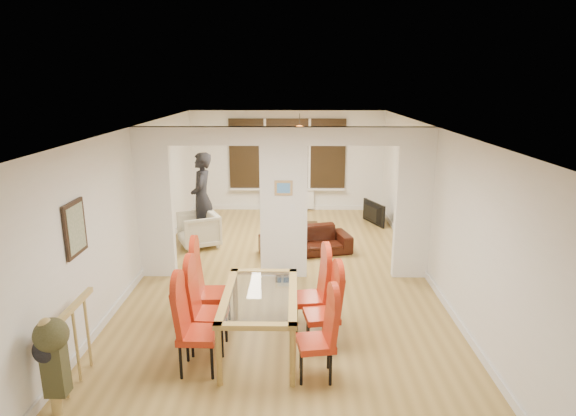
{
  "coord_description": "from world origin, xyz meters",
  "views": [
    {
      "loc": [
        0.17,
        -7.91,
        3.32
      ],
      "look_at": [
        0.07,
        0.6,
        1.07
      ],
      "focal_mm": 30.0,
      "sensor_mm": 36.0,
      "label": 1
    }
  ],
  "objects_px": {
    "dining_table": "(260,321)",
    "sofa": "(305,241)",
    "coffee_table": "(295,229)",
    "dining_chair_lb": "(209,309)",
    "dining_chair_rc": "(310,293)",
    "dining_chair_rb": "(322,310)",
    "bottle": "(303,220)",
    "television": "(370,213)",
    "dining_chair_ra": "(316,337)",
    "dining_chair_lc": "(212,288)",
    "armchair": "(199,230)",
    "dining_chair_la": "(198,328)",
    "person": "(202,198)",
    "bowl": "(292,224)"
  },
  "relations": [
    {
      "from": "dining_table",
      "to": "sofa",
      "type": "xyz_separation_m",
      "value": [
        0.65,
        3.54,
        -0.12
      ]
    },
    {
      "from": "dining_table",
      "to": "coffee_table",
      "type": "relative_size",
      "value": 1.63
    },
    {
      "from": "dining_chair_lb",
      "to": "dining_chair_rc",
      "type": "relative_size",
      "value": 1.01
    },
    {
      "from": "dining_chair_rb",
      "to": "bottle",
      "type": "xyz_separation_m",
      "value": [
        -0.16,
        4.6,
        -0.16
      ]
    },
    {
      "from": "dining_table",
      "to": "dining_chair_rb",
      "type": "distance_m",
      "value": 0.79
    },
    {
      "from": "television",
      "to": "dining_chair_rc",
      "type": "bearing_deg",
      "value": 140.78
    },
    {
      "from": "dining_chair_ra",
      "to": "bottle",
      "type": "distance_m",
      "value": 5.25
    },
    {
      "from": "dining_chair_lb",
      "to": "television",
      "type": "relative_size",
      "value": 1.21
    },
    {
      "from": "dining_chair_lb",
      "to": "dining_chair_lc",
      "type": "bearing_deg",
      "value": 96.64
    },
    {
      "from": "dining_chair_rb",
      "to": "television",
      "type": "bearing_deg",
      "value": 65.64
    },
    {
      "from": "dining_chair_rb",
      "to": "armchair",
      "type": "height_order",
      "value": "dining_chair_rb"
    },
    {
      "from": "dining_chair_la",
      "to": "dining_chair_rb",
      "type": "bearing_deg",
      "value": 21.41
    },
    {
      "from": "dining_chair_lc",
      "to": "dining_chair_rc",
      "type": "height_order",
      "value": "dining_chair_lc"
    },
    {
      "from": "dining_chair_lb",
      "to": "dining_chair_rb",
      "type": "distance_m",
      "value": 1.42
    },
    {
      "from": "sofa",
      "to": "person",
      "type": "distance_m",
      "value": 2.39
    },
    {
      "from": "dining_chair_lb",
      "to": "bowl",
      "type": "distance_m",
      "value": 4.81
    },
    {
      "from": "dining_chair_lc",
      "to": "television",
      "type": "relative_size",
      "value": 1.25
    },
    {
      "from": "person",
      "to": "bottle",
      "type": "height_order",
      "value": "person"
    },
    {
      "from": "dining_chair_la",
      "to": "sofa",
      "type": "height_order",
      "value": "dining_chair_la"
    },
    {
      "from": "armchair",
      "to": "person",
      "type": "bearing_deg",
      "value": 150.13
    },
    {
      "from": "dining_chair_la",
      "to": "dining_chair_rc",
      "type": "bearing_deg",
      "value": 37.51
    },
    {
      "from": "coffee_table",
      "to": "sofa",
      "type": "bearing_deg",
      "value": -80.85
    },
    {
      "from": "dining_chair_la",
      "to": "dining_chair_lc",
      "type": "distance_m",
      "value": 1.03
    },
    {
      "from": "dining_chair_rb",
      "to": "bottle",
      "type": "height_order",
      "value": "dining_chair_rb"
    },
    {
      "from": "dining_chair_rb",
      "to": "bottle",
      "type": "distance_m",
      "value": 4.61
    },
    {
      "from": "armchair",
      "to": "person",
      "type": "distance_m",
      "value": 0.69
    },
    {
      "from": "dining_chair_lb",
      "to": "coffee_table",
      "type": "bearing_deg",
      "value": 79.29
    },
    {
      "from": "person",
      "to": "sofa",
      "type": "bearing_deg",
      "value": 67.06
    },
    {
      "from": "dining_chair_rb",
      "to": "person",
      "type": "height_order",
      "value": "person"
    },
    {
      "from": "dining_chair_la",
      "to": "bottle",
      "type": "xyz_separation_m",
      "value": [
        1.31,
        5.14,
        -0.19
      ]
    },
    {
      "from": "sofa",
      "to": "armchair",
      "type": "height_order",
      "value": "armchair"
    },
    {
      "from": "dining_chair_lb",
      "to": "dining_chair_rc",
      "type": "distance_m",
      "value": 1.38
    },
    {
      "from": "dining_chair_ra",
      "to": "person",
      "type": "height_order",
      "value": "person"
    },
    {
      "from": "dining_chair_la",
      "to": "dining_chair_rc",
      "type": "distance_m",
      "value": 1.65
    },
    {
      "from": "bottle",
      "to": "bowl",
      "type": "bearing_deg",
      "value": 176.44
    },
    {
      "from": "dining_chair_lb",
      "to": "person",
      "type": "bearing_deg",
      "value": 103.53
    },
    {
      "from": "television",
      "to": "bottle",
      "type": "xyz_separation_m",
      "value": [
        -1.63,
        -0.93,
        0.09
      ]
    },
    {
      "from": "television",
      "to": "coffee_table",
      "type": "distance_m",
      "value": 1.97
    },
    {
      "from": "bowl",
      "to": "coffee_table",
      "type": "bearing_deg",
      "value": 56.12
    },
    {
      "from": "dining_chair_rb",
      "to": "person",
      "type": "distance_m",
      "value": 4.83
    },
    {
      "from": "dining_chair_lb",
      "to": "person",
      "type": "xyz_separation_m",
      "value": [
        -0.87,
        4.31,
        0.39
      ]
    },
    {
      "from": "dining_chair_la",
      "to": "coffee_table",
      "type": "bearing_deg",
      "value": 79.17
    },
    {
      "from": "dining_table",
      "to": "dining_chair_ra",
      "type": "xyz_separation_m",
      "value": [
        0.67,
        -0.59,
        0.13
      ]
    },
    {
      "from": "armchair",
      "to": "bowl",
      "type": "relative_size",
      "value": 3.26
    },
    {
      "from": "dining_chair_rb",
      "to": "coffee_table",
      "type": "relative_size",
      "value": 1.04
    },
    {
      "from": "dining_chair_ra",
      "to": "bowl",
      "type": "distance_m",
      "value": 5.28
    },
    {
      "from": "dining_chair_la",
      "to": "dining_chair_lb",
      "type": "relative_size",
      "value": 0.98
    },
    {
      "from": "dining_chair_la",
      "to": "bottle",
      "type": "distance_m",
      "value": 5.3
    },
    {
      "from": "sofa",
      "to": "coffee_table",
      "type": "distance_m",
      "value": 1.26
    },
    {
      "from": "dining_chair_la",
      "to": "dining_chair_rb",
      "type": "xyz_separation_m",
      "value": [
        1.46,
        0.53,
        -0.03
      ]
    }
  ]
}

